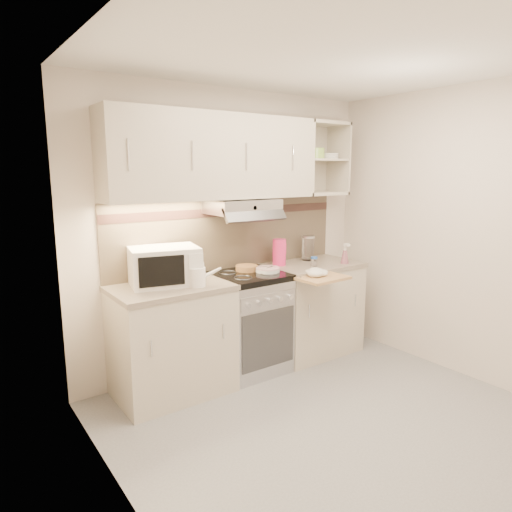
{
  "coord_description": "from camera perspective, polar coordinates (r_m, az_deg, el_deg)",
  "views": [
    {
      "loc": [
        -2.22,
        -2.12,
        1.79
      ],
      "look_at": [
        -0.03,
        0.95,
        1.08
      ],
      "focal_mm": 32.0,
      "sensor_mm": 36.0,
      "label": 1
    }
  ],
  "objects": [
    {
      "name": "base_cabinet_right",
      "position": [
        4.59,
        6.88,
        -6.66
      ],
      "size": [
        0.9,
        0.6,
        0.86
      ],
      "primitive_type": "cube",
      "color": "beige",
      "rests_on": "ground"
    },
    {
      "name": "room_shell",
      "position": [
        3.34,
        6.31,
        7.8
      ],
      "size": [
        3.04,
        2.84,
        2.52
      ],
      "color": "beige",
      "rests_on": "ground"
    },
    {
      "name": "spray_bottle",
      "position": [
        4.49,
        11.05,
        0.1
      ],
      "size": [
        0.08,
        0.08,
        0.21
      ],
      "rotation": [
        0.0,
        0.0,
        -0.06
      ],
      "color": "pink",
      "rests_on": "worktop_right"
    },
    {
      "name": "bread_loaf",
      "position": [
        4.1,
        -1.18,
        -1.51
      ],
      "size": [
        0.2,
        0.2,
        0.05
      ],
      "primitive_type": "cylinder",
      "color": "#B77352",
      "rests_on": "electric_range"
    },
    {
      "name": "electric_range",
      "position": [
        4.13,
        -0.91,
        -8.24
      ],
      "size": [
        0.6,
        0.6,
        0.9
      ],
      "color": "#B7B7BC",
      "rests_on": "ground"
    },
    {
      "name": "ground",
      "position": [
        3.55,
        9.89,
        -19.77
      ],
      "size": [
        3.0,
        3.0,
        0.0
      ],
      "primitive_type": "plane",
      "color": "gray",
      "rests_on": "ground"
    },
    {
      "name": "base_cabinet_left",
      "position": [
        3.79,
        -10.44,
        -10.54
      ],
      "size": [
        0.9,
        0.6,
        0.86
      ],
      "primitive_type": "cube",
      "color": "beige",
      "rests_on": "ground"
    },
    {
      "name": "dish_towel",
      "position": [
        4.02,
        7.43,
        -1.92
      ],
      "size": [
        0.28,
        0.24,
        0.07
      ],
      "primitive_type": null,
      "rotation": [
        0.0,
        0.0,
        -0.08
      ],
      "color": "white",
      "rests_on": "cutting_board"
    },
    {
      "name": "cutting_board",
      "position": [
        4.02,
        7.87,
        -2.63
      ],
      "size": [
        0.44,
        0.4,
        0.02
      ],
      "primitive_type": "cube",
      "rotation": [
        0.0,
        0.0,
        0.04
      ],
      "color": "tan",
      "rests_on": "base_cabinet_right"
    },
    {
      "name": "pink_pitcher",
      "position": [
        4.33,
        2.93,
        0.49
      ],
      "size": [
        0.13,
        0.13,
        0.25
      ],
      "rotation": [
        0.0,
        0.0,
        -0.03
      ],
      "color": "#EA276B",
      "rests_on": "worktop_right"
    },
    {
      "name": "watering_can",
      "position": [
        3.57,
        -7.29,
        -2.48
      ],
      "size": [
        0.26,
        0.16,
        0.23
      ],
      "rotation": [
        0.0,
        0.0,
        -0.39
      ],
      "color": "white",
      "rests_on": "worktop_left"
    },
    {
      "name": "glass_jar",
      "position": [
        4.61,
        6.52,
        1.03
      ],
      "size": [
        0.13,
        0.13,
        0.25
      ],
      "rotation": [
        0.0,
        0.0,
        0.18
      ],
      "color": "white",
      "rests_on": "worktop_right"
    },
    {
      "name": "microwave",
      "position": [
        3.67,
        -11.38,
        -1.2
      ],
      "size": [
        0.6,
        0.5,
        0.3
      ],
      "rotation": [
        0.0,
        0.0,
        -0.22
      ],
      "color": "silver",
      "rests_on": "worktop_left"
    },
    {
      "name": "worktop_left",
      "position": [
        3.65,
        -10.68,
        -3.95
      ],
      "size": [
        0.92,
        0.62,
        0.04
      ],
      "primitive_type": "cube",
      "color": "gray",
      "rests_on": "base_cabinet_left"
    },
    {
      "name": "worktop_right",
      "position": [
        4.47,
        7.01,
        -1.15
      ],
      "size": [
        0.92,
        0.62,
        0.04
      ],
      "primitive_type": "cube",
      "color": "gray",
      "rests_on": "base_cabinet_right"
    },
    {
      "name": "plate_stack",
      "position": [
        4.06,
        1.47,
        -1.7
      ],
      "size": [
        0.22,
        0.22,
        0.05
      ],
      "rotation": [
        0.0,
        0.0,
        -0.12
      ],
      "color": "silver",
      "rests_on": "electric_range"
    },
    {
      "name": "spice_jar",
      "position": [
        4.32,
        7.28,
        -0.67
      ],
      "size": [
        0.06,
        0.06,
        0.09
      ],
      "rotation": [
        0.0,
        0.0,
        0.38
      ],
      "color": "white",
      "rests_on": "worktop_right"
    }
  ]
}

